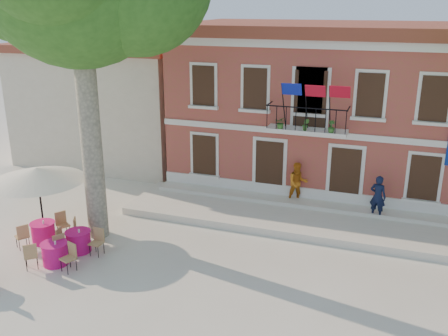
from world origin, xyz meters
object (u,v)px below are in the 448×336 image
patio_umbrella (37,174)px  cafe_table_2 (55,252)px  pedestrian_orange (298,183)px  cafe_table_3 (43,232)px  pedestrian_navy (378,197)px  cafe_table_1 (78,240)px

patio_umbrella → cafe_table_2: bearing=-43.8°
pedestrian_orange → cafe_table_3: 10.23m
patio_umbrella → pedestrian_orange: (8.69, 5.46, -1.16)m
pedestrian_navy → pedestrian_orange: bearing=7.5°
patio_umbrella → cafe_table_2: patio_umbrella is taller
cafe_table_1 → cafe_table_2: size_ratio=1.02×
pedestrian_navy → cafe_table_2: size_ratio=0.94×
pedestrian_navy → cafe_table_2: pedestrian_navy is taller
patio_umbrella → pedestrian_orange: size_ratio=1.99×
cafe_table_3 → cafe_table_1: bearing=-6.4°
pedestrian_orange → cafe_table_3: size_ratio=0.96×
pedestrian_navy → patio_umbrella: bearing=38.2°
patio_umbrella → cafe_table_3: size_ratio=1.90×
cafe_table_1 → cafe_table_2: bearing=-101.4°
cafe_table_2 → patio_umbrella: bearing=136.2°
pedestrian_navy → cafe_table_3: size_ratio=0.94×
cafe_table_2 → cafe_table_3: (-1.44, 1.21, -0.01)m
pedestrian_navy → cafe_table_2: 12.15m
cafe_table_1 → cafe_table_3: 1.66m
pedestrian_navy → pedestrian_orange: (-3.27, 0.46, 0.02)m
patio_umbrella → cafe_table_3: patio_umbrella is taller
patio_umbrella → cafe_table_1: bearing=-21.8°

